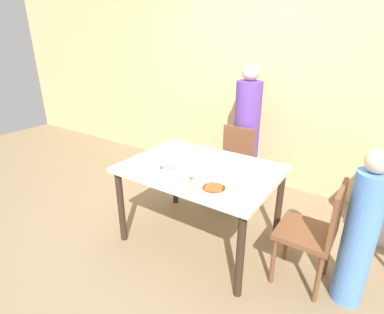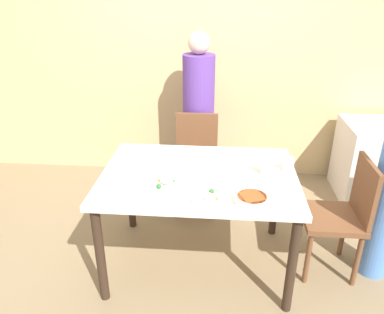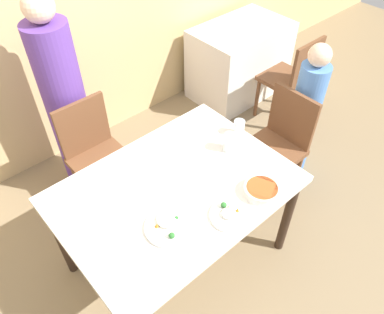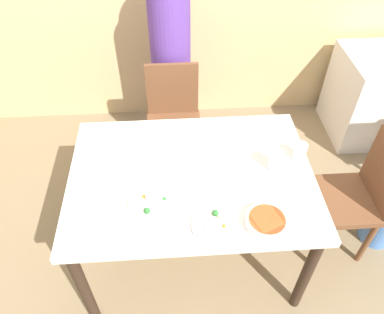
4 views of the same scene
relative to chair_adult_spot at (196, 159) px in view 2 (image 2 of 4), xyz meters
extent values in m
plane|color=#847051|center=(0.08, -0.81, -0.48)|extent=(10.00, 10.00, 0.00)
cube|color=tan|center=(0.08, 0.75, 0.87)|extent=(10.00, 0.06, 2.70)
cube|color=silver|center=(0.08, -0.81, 0.25)|extent=(1.32, 0.95, 0.04)
cylinder|color=#332319|center=(-0.52, -1.22, -0.12)|extent=(0.06, 0.06, 0.71)
cylinder|color=#332319|center=(0.68, -1.22, -0.12)|extent=(0.06, 0.06, 0.71)
cylinder|color=#332319|center=(-0.52, -0.40, -0.12)|extent=(0.06, 0.06, 0.71)
cylinder|color=#332319|center=(0.68, -0.40, -0.12)|extent=(0.06, 0.06, 0.71)
cube|color=brown|center=(0.00, -0.07, -0.04)|extent=(0.40, 0.40, 0.04)
cube|color=brown|center=(0.00, 0.12, 0.18)|extent=(0.38, 0.03, 0.42)
cylinder|color=brown|center=(-0.17, -0.23, -0.27)|extent=(0.04, 0.04, 0.42)
cylinder|color=brown|center=(0.17, -0.23, -0.27)|extent=(0.04, 0.04, 0.42)
cylinder|color=brown|center=(-0.17, 0.10, -0.27)|extent=(0.04, 0.04, 0.42)
cylinder|color=brown|center=(0.17, 0.10, -0.27)|extent=(0.04, 0.04, 0.42)
cube|color=brown|center=(1.01, -0.80, -0.04)|extent=(0.40, 0.40, 0.04)
cube|color=brown|center=(1.19, -0.80, 0.18)|extent=(0.03, 0.38, 0.42)
cylinder|color=brown|center=(0.84, -0.63, -0.27)|extent=(0.04, 0.04, 0.42)
cylinder|color=brown|center=(0.84, -0.96, -0.27)|extent=(0.04, 0.04, 0.42)
cylinder|color=brown|center=(1.17, -0.63, -0.27)|extent=(0.04, 0.04, 0.42)
cylinder|color=brown|center=(1.17, -0.96, -0.27)|extent=(0.04, 0.04, 0.42)
cylinder|color=#5B3893|center=(0.00, 0.32, 0.20)|extent=(0.30, 0.30, 1.35)
sphere|color=beige|center=(0.00, 0.32, 0.97)|extent=(0.20, 0.20, 0.20)
cylinder|color=silver|center=(0.41, -1.16, 0.30)|extent=(0.20, 0.20, 0.05)
cylinder|color=#BC5123|center=(0.41, -1.16, 0.32)|extent=(0.18, 0.18, 0.01)
cylinder|color=white|center=(0.16, -1.16, 0.28)|extent=(0.22, 0.22, 0.02)
ellipsoid|color=white|center=(0.16, -1.15, 0.30)|extent=(0.08, 0.08, 0.03)
sphere|color=#2D702D|center=(0.18, -1.10, 0.31)|extent=(0.03, 0.03, 0.03)
cone|color=orange|center=(0.19, -1.12, 0.30)|extent=(0.02, 0.02, 0.02)
cone|color=orange|center=(0.21, -1.17, 0.30)|extent=(0.02, 0.02, 0.03)
cylinder|color=white|center=(-0.12, -1.00, 0.28)|extent=(0.25, 0.25, 0.02)
ellipsoid|color=white|center=(-0.10, -0.97, 0.30)|extent=(0.12, 0.12, 0.03)
sphere|color=#2D702D|center=(-0.07, -1.00, 0.30)|extent=(0.03, 0.03, 0.03)
cone|color=orange|center=(-0.17, -0.97, 0.30)|extent=(0.02, 0.02, 0.02)
sphere|color=#2D702D|center=(-0.15, -1.06, 0.30)|extent=(0.03, 0.03, 0.03)
cylinder|color=silver|center=(0.69, -0.73, 0.32)|extent=(0.07, 0.07, 0.10)
cylinder|color=silver|center=(0.53, -0.79, 0.33)|extent=(0.08, 0.08, 0.12)
cube|color=white|center=(-0.08, -0.50, 0.27)|extent=(0.14, 0.14, 0.01)
cube|color=silver|center=(0.17, -0.47, 0.27)|extent=(0.17, 0.10, 0.01)
cube|color=silver|center=(-0.37, -0.73, 0.27)|extent=(0.18, 0.08, 0.01)
camera|label=1|loc=(1.35, -2.83, 1.33)|focal=28.00mm
camera|label=2|loc=(0.22, -3.06, 1.44)|focal=35.00mm
camera|label=3|loc=(-0.77, -1.91, 1.88)|focal=35.00mm
camera|label=4|loc=(-0.01, -2.17, 1.76)|focal=35.00mm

